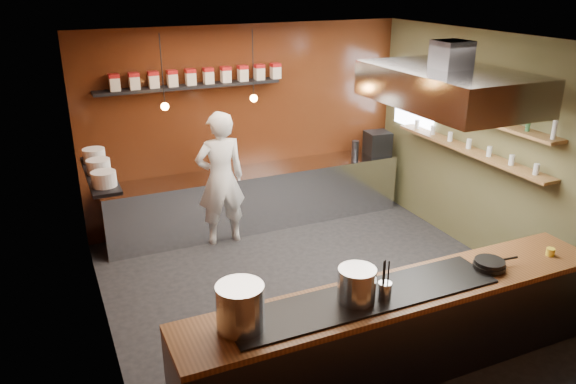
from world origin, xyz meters
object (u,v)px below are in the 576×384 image
stockpot_small (357,285)px  chef (221,179)px  stockpot_large (240,307)px  espresso_machine (378,143)px  extractor_hood (448,87)px

stockpot_small → chef: bearing=92.5°
stockpot_large → chef: bearing=74.9°
stockpot_small → espresso_machine: bearing=55.0°
extractor_hood → chef: size_ratio=1.03×
extractor_hood → chef: 3.36m
extractor_hood → stockpot_large: size_ratio=4.99×
extractor_hood → espresso_machine: extractor_hood is taller
stockpot_large → chef: (0.92, 3.42, -0.17)m
stockpot_large → stockpot_small: stockpot_large is taller
espresso_machine → chef: size_ratio=0.19×
extractor_hood → stockpot_small: bearing=-146.2°
extractor_hood → stockpot_large: extractor_hood is taller
extractor_hood → stockpot_large: bearing=-157.9°
extractor_hood → stockpot_small: 2.60m
extractor_hood → stockpot_large: (-2.89, -1.17, -1.37)m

